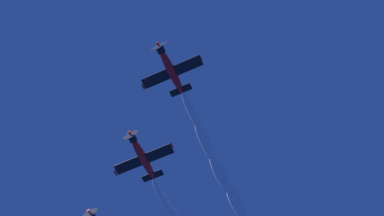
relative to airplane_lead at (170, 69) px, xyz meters
The scene contains 3 objects.
airplane_lead is the anchor object (origin of this frame).
airplane_left_wingman 13.95m from the airplane_lead, 128.73° to the right, with size 8.69×9.76×3.03m.
smoke_trail_lead 25.57m from the airplane_lead, behind, with size 34.22×6.29×2.64m.
Camera 1 is at (10.15, 13.87, 1.84)m, focal length 54.96 mm.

